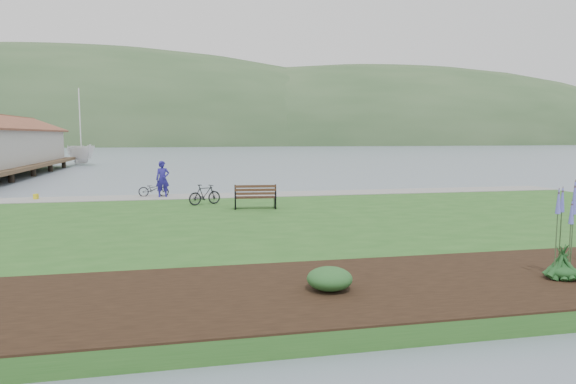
# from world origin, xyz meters

# --- Properties ---
(ground) EXTENTS (600.00, 600.00, 0.00)m
(ground) POSITION_xyz_m (0.00, 0.00, 0.00)
(ground) COLOR slate
(ground) RESTS_ON ground
(lawn) EXTENTS (34.00, 20.00, 0.40)m
(lawn) POSITION_xyz_m (0.00, -2.00, 0.20)
(lawn) COLOR #25531D
(lawn) RESTS_ON ground
(shoreline_path) EXTENTS (34.00, 2.20, 0.03)m
(shoreline_path) POSITION_xyz_m (0.00, 6.90, 0.42)
(shoreline_path) COLOR gray
(shoreline_path) RESTS_ON lawn
(garden_bed) EXTENTS (24.00, 4.40, 0.04)m
(garden_bed) POSITION_xyz_m (3.00, -9.80, 0.42)
(garden_bed) COLOR black
(garden_bed) RESTS_ON lawn
(far_hillside) EXTENTS (580.00, 80.00, 38.00)m
(far_hillside) POSITION_xyz_m (20.00, 170.00, 0.00)
(far_hillside) COLOR #304D2B
(far_hillside) RESTS_ON ground
(park_bench) EXTENTS (1.81, 0.89, 1.09)m
(park_bench) POSITION_xyz_m (-1.07, 1.82, 0.94)
(park_bench) COLOR #321D13
(park_bench) RESTS_ON lawn
(person) EXTENTS (0.85, 0.64, 2.16)m
(person) POSITION_xyz_m (-5.03, 6.81, 1.48)
(person) COLOR navy
(person) RESTS_ON lawn
(bicycle_a) EXTENTS (0.68, 1.57, 0.80)m
(bicycle_a) POSITION_xyz_m (-5.51, 7.20, 0.80)
(bicycle_a) COLOR black
(bicycle_a) RESTS_ON lawn
(bicycle_b) EXTENTS (1.01, 1.60, 0.93)m
(bicycle_b) POSITION_xyz_m (-3.11, 3.62, 0.87)
(bicycle_b) COLOR black
(bicycle_b) RESTS_ON lawn
(sailboat) EXTENTS (14.63, 14.72, 28.75)m
(sailboat) POSITION_xyz_m (-15.59, 45.40, 0.00)
(sailboat) COLOR silver
(sailboat) RESTS_ON ground
(pannier) EXTENTS (0.20, 0.28, 0.28)m
(pannier) POSITION_xyz_m (-11.06, 7.20, 0.54)
(pannier) COLOR gold
(pannier) RESTS_ON lawn
(echium_0) EXTENTS (0.62, 0.62, 2.31)m
(echium_0) POSITION_xyz_m (3.84, -10.24, 1.39)
(echium_0) COLOR #163C1A
(echium_0) RESTS_ON garden_bed
(shrub_0) EXTENTS (0.92, 0.92, 0.46)m
(shrub_0) POSITION_xyz_m (-1.31, -9.99, 0.67)
(shrub_0) COLOR #1E4C21
(shrub_0) RESTS_ON garden_bed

